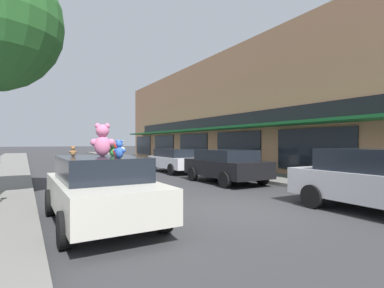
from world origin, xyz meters
The scene contains 12 objects.
ground_plane centered at (0.00, 0.00, 0.00)m, with size 260.00×260.00×0.00m, color #333335.
sidewalk_far centered at (5.66, 0.00, 0.07)m, with size 2.74×90.00×0.15m.
storefront_row centered at (12.40, 11.42, 3.93)m, with size 12.32×33.65×7.87m.
plush_art_car centered at (-3.12, 0.36, 0.76)m, with size 2.01×4.15×1.44m.
teddy_bear_giant centered at (-3.02, 0.64, 1.79)m, with size 0.56×0.41×0.74m.
teddy_bear_cream centered at (-2.65, 0.54, 1.61)m, with size 0.28×0.19×0.37m.
teddy_bear_red centered at (-2.89, -0.05, 1.58)m, with size 0.19×0.21×0.29m.
teddy_bear_brown centered at (-3.61, 0.91, 1.55)m, with size 0.18×0.12×0.23m.
teddy_bear_blue centered at (-2.93, -0.42, 1.61)m, with size 0.23×0.26×0.36m.
teddy_bear_green centered at (-2.79, 0.66, 1.58)m, with size 0.21×0.18×0.29m.
parked_car_far_center centered at (3.03, 4.31, 0.78)m, with size 2.08×4.06×1.42m.
parked_car_far_right centered at (3.03, 9.30, 0.75)m, with size 1.89×4.16×1.36m.
Camera 1 is at (-4.56, -6.23, 1.75)m, focal length 28.00 mm.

